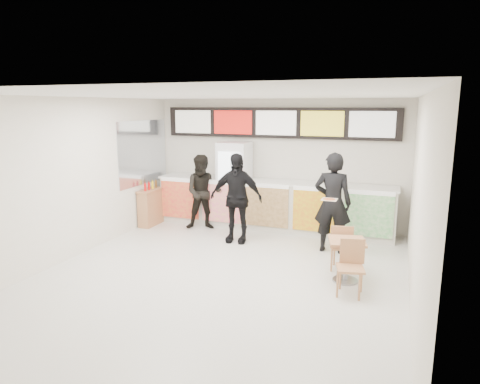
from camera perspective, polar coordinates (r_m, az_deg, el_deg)
The scene contains 15 objects.
floor at distance 7.37m, azimuth -2.79°, elevation -11.26°, with size 7.00×7.00×0.00m, color beige.
ceiling at distance 6.80m, azimuth -3.04°, elevation 12.77°, with size 7.00×7.00×0.00m, color white.
wall_back at distance 10.19m, azimuth 4.93°, elevation 3.85°, with size 6.00×6.00×0.00m, color silver.
wall_left at distance 8.56m, azimuth -21.69°, elevation 1.62°, with size 7.00×7.00×0.00m, color silver.
wall_right at distance 6.38m, azimuth 22.67°, elevation -1.58°, with size 7.00×7.00×0.00m, color silver.
service_counter at distance 9.97m, azimuth 4.21°, elevation -1.73°, with size 5.56×0.77×1.14m.
menu_board at distance 10.03m, azimuth 4.89°, elevation 9.17°, with size 5.50×0.14×0.70m.
drinks_fridge at distance 10.19m, azimuth -0.78°, elevation 1.05°, with size 0.70×0.67×2.00m.
mirror_panel at distance 10.44m, azimuth -12.74°, elevation 5.17°, with size 0.01×2.00×1.50m, color #B2B7BF.
customer_main at distance 8.49m, azimuth 12.24°, elevation -1.43°, with size 0.72×0.47×1.97m, color black.
customer_left at distance 9.93m, azimuth -4.91°, elevation -0.04°, with size 0.85×0.66×1.74m, color black.
customer_mid at distance 8.94m, azimuth -0.54°, elevation -0.79°, with size 1.11×0.46×1.89m, color black.
pizza_slice at distance 8.01m, azimuth 11.82°, elevation -0.92°, with size 0.36×0.36×0.02m.
cafe_table at distance 7.23m, azimuth 14.01°, elevation -7.87°, with size 0.72×1.49×0.84m.
condiment_ledge at distance 10.53m, azimuth -11.79°, elevation -1.94°, with size 0.32×0.78×1.04m.
Camera 1 is at (2.70, -6.23, 2.84)m, focal length 32.00 mm.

